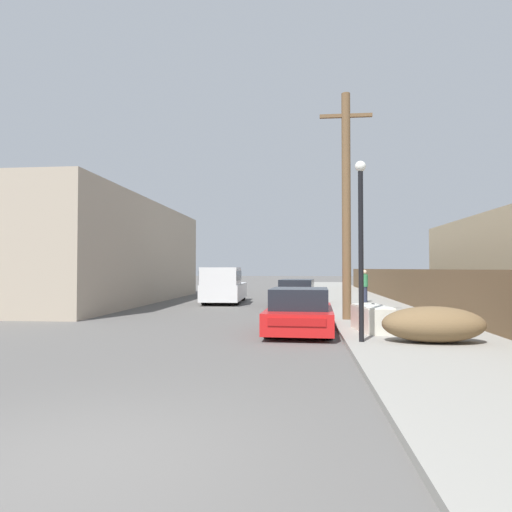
{
  "coord_description": "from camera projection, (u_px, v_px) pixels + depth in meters",
  "views": [
    {
      "loc": [
        2.15,
        -4.17,
        1.86
      ],
      "look_at": [
        0.56,
        11.75,
        2.3
      ],
      "focal_mm": 32.0,
      "sensor_mm": 36.0,
      "label": 1
    }
  ],
  "objects": [
    {
      "name": "utility_pole",
      "position": [
        346.0,
        202.0,
        15.73
      ],
      "size": [
        1.8,
        0.3,
        7.82
      ],
      "color": "brown",
      "rests_on": "sidewalk_curb"
    },
    {
      "name": "discarded_fridge",
      "position": [
        372.0,
        318.0,
        12.63
      ],
      "size": [
        1.01,
        1.81,
        0.73
      ],
      "rotation": [
        0.0,
        0.0,
        0.17
      ],
      "color": "silver",
      "rests_on": "sidewalk_curb"
    },
    {
      "name": "brush_pile",
      "position": [
        433.0,
        324.0,
        10.71
      ],
      "size": [
        2.38,
        1.24,
        0.85
      ],
      "color": "brown",
      "rests_on": "sidewalk_curb"
    },
    {
      "name": "pickup_truck",
      "position": [
        223.0,
        286.0,
        24.3
      ],
      "size": [
        2.13,
        5.44,
        1.91
      ],
      "rotation": [
        0.0,
        0.0,
        3.17
      ],
      "color": "silver",
      "rests_on": "ground"
    },
    {
      "name": "wooden_fence",
      "position": [
        400.0,
        285.0,
        23.72
      ],
      "size": [
        0.08,
        41.77,
        1.71
      ],
      "primitive_type": "cube",
      "color": "brown",
      "rests_on": "sidewalk_curb"
    },
    {
      "name": "parked_sports_car_red",
      "position": [
        300.0,
        312.0,
        13.23
      ],
      "size": [
        2.0,
        4.28,
        1.29
      ],
      "rotation": [
        0.0,
        0.0,
        -0.04
      ],
      "color": "red",
      "rests_on": "ground"
    },
    {
      "name": "pedestrian",
      "position": [
        365.0,
        286.0,
        23.56
      ],
      "size": [
        0.34,
        0.34,
        1.67
      ],
      "color": "#282D42",
      "rests_on": "sidewalk_curb"
    },
    {
      "name": "car_parked_mid",
      "position": [
        297.0,
        293.0,
        22.75
      ],
      "size": [
        2.16,
        4.72,
        1.32
      ],
      "rotation": [
        0.0,
        0.0,
        -0.08
      ],
      "color": "#5B1E19",
      "rests_on": "ground"
    },
    {
      "name": "sidewalk_curb",
      "position": [
        354.0,
        299.0,
        27.17
      ],
      "size": [
        4.2,
        63.0,
        0.12
      ],
      "primitive_type": "cube",
      "color": "gray",
      "rests_on": "ground"
    },
    {
      "name": "ground_plane",
      "position": [
        74.0,
        464.0,
        4.31
      ],
      "size": [
        220.0,
        220.0,
        0.0
      ],
      "primitive_type": "plane",
      "color": "#595654"
    },
    {
      "name": "building_left_block",
      "position": [
        96.0,
        253.0,
        25.25
      ],
      "size": [
        7.0,
        18.01,
        5.46
      ],
      "primitive_type": "cube",
      "color": "tan",
      "rests_on": "ground"
    },
    {
      "name": "street_lamp",
      "position": [
        361.0,
        235.0,
        10.88
      ],
      "size": [
        0.26,
        0.26,
        4.32
      ],
      "color": "black",
      "rests_on": "sidewalk_curb"
    }
  ]
}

